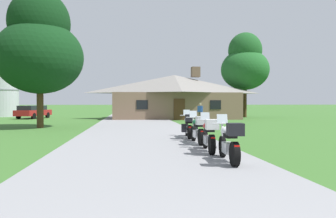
{
  "coord_description": "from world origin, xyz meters",
  "views": [
    {
      "loc": [
        -0.58,
        -1.14,
        1.71
      ],
      "look_at": [
        1.72,
        18.38,
        1.32
      ],
      "focal_mm": 34.52,
      "sensor_mm": 36.0,
      "label": 1
    }
  ],
  "objects_px": {
    "motorcycle_red_second_in_row": "(209,135)",
    "tree_right_of_lodge": "(245,64)",
    "bystander_blue_shirt_near_lodge": "(200,111)",
    "parked_red_suv_far_left": "(33,111)",
    "motorcycle_silver_farthest_in_row": "(189,126)",
    "tree_left_near": "(40,47)",
    "motorcycle_white_nearest_to_camera": "(229,142)",
    "motorcycle_green_third_in_row": "(198,130)",
    "metal_silo_distant": "(3,86)"
  },
  "relations": [
    {
      "from": "motorcycle_silver_farthest_in_row",
      "to": "metal_silo_distant",
      "type": "xyz_separation_m",
      "value": [
        -18.19,
        26.87,
        3.13
      ]
    },
    {
      "from": "motorcycle_green_third_in_row",
      "to": "metal_silo_distant",
      "type": "distance_m",
      "value": 34.32
    },
    {
      "from": "motorcycle_white_nearest_to_camera",
      "to": "motorcycle_red_second_in_row",
      "type": "relative_size",
      "value": 1.0
    },
    {
      "from": "bystander_blue_shirt_near_lodge",
      "to": "metal_silo_distant",
      "type": "relative_size",
      "value": 0.23
    },
    {
      "from": "motorcycle_white_nearest_to_camera",
      "to": "motorcycle_silver_farthest_in_row",
      "type": "relative_size",
      "value": 1.0
    },
    {
      "from": "tree_left_near",
      "to": "metal_silo_distant",
      "type": "height_order",
      "value": "tree_left_near"
    },
    {
      "from": "motorcycle_red_second_in_row",
      "to": "metal_silo_distant",
      "type": "distance_m",
      "value": 36.17
    },
    {
      "from": "tree_left_near",
      "to": "bystander_blue_shirt_near_lodge",
      "type": "bearing_deg",
      "value": 27.18
    },
    {
      "from": "motorcycle_green_third_in_row",
      "to": "bystander_blue_shirt_near_lodge",
      "type": "distance_m",
      "value": 16.69
    },
    {
      "from": "motorcycle_red_second_in_row",
      "to": "metal_silo_distant",
      "type": "height_order",
      "value": "metal_silo_distant"
    },
    {
      "from": "tree_left_near",
      "to": "metal_silo_distant",
      "type": "xyz_separation_m",
      "value": [
        -9.43,
        19.03,
        -1.72
      ]
    },
    {
      "from": "tree_right_of_lodge",
      "to": "metal_silo_distant",
      "type": "bearing_deg",
      "value": 169.93
    },
    {
      "from": "motorcycle_silver_farthest_in_row",
      "to": "bystander_blue_shirt_near_lodge",
      "type": "distance_m",
      "value": 14.69
    },
    {
      "from": "tree_right_of_lodge",
      "to": "tree_left_near",
      "type": "bearing_deg",
      "value": -144.42
    },
    {
      "from": "bystander_blue_shirt_near_lodge",
      "to": "tree_left_near",
      "type": "xyz_separation_m",
      "value": [
        -12.44,
        -6.39,
        4.51
      ]
    },
    {
      "from": "motorcycle_green_third_in_row",
      "to": "tree_right_of_lodge",
      "type": "xyz_separation_m",
      "value": [
        10.68,
        23.8,
        5.63
      ]
    },
    {
      "from": "motorcycle_green_third_in_row",
      "to": "parked_red_suv_far_left",
      "type": "relative_size",
      "value": 0.42
    },
    {
      "from": "tree_left_near",
      "to": "parked_red_suv_far_left",
      "type": "height_order",
      "value": "tree_left_near"
    },
    {
      "from": "motorcycle_green_third_in_row",
      "to": "tree_left_near",
      "type": "bearing_deg",
      "value": 130.78
    },
    {
      "from": "motorcycle_silver_farthest_in_row",
      "to": "parked_red_suv_far_left",
      "type": "distance_m",
      "value": 25.25
    },
    {
      "from": "motorcycle_silver_farthest_in_row",
      "to": "parked_red_suv_far_left",
      "type": "relative_size",
      "value": 0.42
    },
    {
      "from": "bystander_blue_shirt_near_lodge",
      "to": "parked_red_suv_far_left",
      "type": "bearing_deg",
      "value": 16.41
    },
    {
      "from": "motorcycle_red_second_in_row",
      "to": "tree_right_of_lodge",
      "type": "bearing_deg",
      "value": 72.62
    },
    {
      "from": "motorcycle_white_nearest_to_camera",
      "to": "metal_silo_distant",
      "type": "distance_m",
      "value": 37.88
    },
    {
      "from": "bystander_blue_shirt_near_lodge",
      "to": "parked_red_suv_far_left",
      "type": "xyz_separation_m",
      "value": [
        -16.82,
        7.33,
        -0.17
      ]
    },
    {
      "from": "tree_left_near",
      "to": "metal_silo_distant",
      "type": "distance_m",
      "value": 21.31
    },
    {
      "from": "motorcycle_silver_farthest_in_row",
      "to": "tree_right_of_lodge",
      "type": "distance_m",
      "value": 24.87
    },
    {
      "from": "motorcycle_silver_farthest_in_row",
      "to": "motorcycle_white_nearest_to_camera",
      "type": "bearing_deg",
      "value": -85.09
    },
    {
      "from": "motorcycle_red_second_in_row",
      "to": "bystander_blue_shirt_near_lodge",
      "type": "distance_m",
      "value": 18.89
    },
    {
      "from": "bystander_blue_shirt_near_lodge",
      "to": "metal_silo_distant",
      "type": "bearing_deg",
      "value": 9.93
    },
    {
      "from": "motorcycle_silver_farthest_in_row",
      "to": "bystander_blue_shirt_near_lodge",
      "type": "xyz_separation_m",
      "value": [
        3.68,
        14.22,
        0.34
      ]
    },
    {
      "from": "bystander_blue_shirt_near_lodge",
      "to": "motorcycle_red_second_in_row",
      "type": "bearing_deg",
      "value": 118.46
    },
    {
      "from": "motorcycle_silver_farthest_in_row",
      "to": "tree_left_near",
      "type": "relative_size",
      "value": 0.23
    },
    {
      "from": "motorcycle_white_nearest_to_camera",
      "to": "metal_silo_distant",
      "type": "relative_size",
      "value": 0.28
    },
    {
      "from": "metal_silo_distant",
      "to": "parked_red_suv_far_left",
      "type": "height_order",
      "value": "metal_silo_distant"
    },
    {
      "from": "bystander_blue_shirt_near_lodge",
      "to": "tree_left_near",
      "type": "bearing_deg",
      "value": 67.15
    },
    {
      "from": "motorcycle_white_nearest_to_camera",
      "to": "metal_silo_distant",
      "type": "bearing_deg",
      "value": 122.67
    },
    {
      "from": "tree_right_of_lodge",
      "to": "bystander_blue_shirt_near_lodge",
      "type": "bearing_deg",
      "value": -132.96
    },
    {
      "from": "tree_right_of_lodge",
      "to": "motorcycle_red_second_in_row",
      "type": "bearing_deg",
      "value": -112.49
    },
    {
      "from": "motorcycle_white_nearest_to_camera",
      "to": "motorcycle_green_third_in_row",
      "type": "xyz_separation_m",
      "value": [
        -0.0,
        4.15,
        0.0
      ]
    },
    {
      "from": "motorcycle_red_second_in_row",
      "to": "motorcycle_silver_farthest_in_row",
      "type": "xyz_separation_m",
      "value": [
        0.09,
        4.29,
        -0.01
      ]
    },
    {
      "from": "metal_silo_distant",
      "to": "tree_right_of_lodge",
      "type": "bearing_deg",
      "value": -10.07
    },
    {
      "from": "motorcycle_silver_farthest_in_row",
      "to": "motorcycle_red_second_in_row",
      "type": "bearing_deg",
      "value": -86.38
    },
    {
      "from": "bystander_blue_shirt_near_lodge",
      "to": "tree_right_of_lodge",
      "type": "xyz_separation_m",
      "value": [
        7.01,
        7.52,
        5.3
      ]
    },
    {
      "from": "motorcycle_white_nearest_to_camera",
      "to": "tree_left_near",
      "type": "height_order",
      "value": "tree_left_near"
    },
    {
      "from": "motorcycle_silver_farthest_in_row",
      "to": "bystander_blue_shirt_near_lodge",
      "type": "bearing_deg",
      "value": 80.35
    },
    {
      "from": "motorcycle_red_second_in_row",
      "to": "tree_left_near",
      "type": "relative_size",
      "value": 0.23
    },
    {
      "from": "motorcycle_silver_farthest_in_row",
      "to": "tree_left_near",
      "type": "xyz_separation_m",
      "value": [
        -8.76,
        7.83,
        4.85
      ]
    },
    {
      "from": "motorcycle_red_second_in_row",
      "to": "parked_red_suv_far_left",
      "type": "relative_size",
      "value": 0.42
    },
    {
      "from": "motorcycle_white_nearest_to_camera",
      "to": "motorcycle_silver_farthest_in_row",
      "type": "distance_m",
      "value": 6.21
    }
  ]
}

